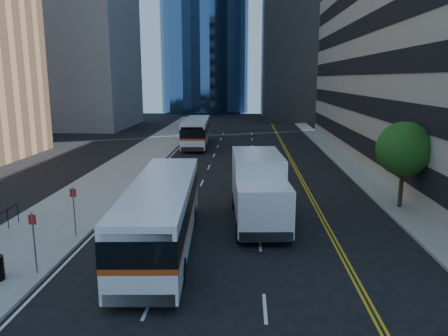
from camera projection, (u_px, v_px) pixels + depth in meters
The scene contains 8 objects.
ground at pixel (250, 260), 18.78m from camera, with size 160.00×160.00×0.00m, color black.
sidewalk_west at pixel (144, 156), 43.75m from camera, with size 5.00×90.00×0.15m, color gray.
sidewalk_east at pixel (340, 157), 42.75m from camera, with size 2.00×90.00×0.15m, color gray.
midrise_west at pixel (68, 14), 67.55m from camera, with size 18.00×18.00×35.00m, color gray.
street_tree at pixel (404, 149), 25.41m from camera, with size 3.20×3.20×5.10m.
bus_front at pixel (162, 212), 19.87m from camera, with size 3.32×12.14×3.10m.
bus_rear at pixel (196, 131), 50.36m from camera, with size 3.11×12.01×3.07m.
box_truck at pixel (259, 188), 23.40m from camera, with size 3.10×7.72×3.62m.
Camera 1 is at (-0.18, -17.62, 7.67)m, focal length 35.00 mm.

